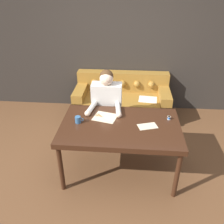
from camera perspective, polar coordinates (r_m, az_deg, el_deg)
ground_plane at (r=3.54m, az=-0.13°, el=-13.45°), size 16.00×16.00×0.00m
wall_back at (r=4.66m, az=1.96°, el=15.91°), size 8.00×0.06×2.60m
dining_table at (r=3.10m, az=2.00°, el=-4.12°), size 1.55×0.96×0.76m
couch at (r=4.63m, az=2.41°, el=2.55°), size 1.77×0.81×0.81m
person at (r=3.66m, az=-1.27°, el=0.83°), size 0.51×0.62×1.27m
pattern_paper_main at (r=3.22m, az=-1.65°, el=-1.25°), size 0.36×0.32×0.00m
pattern_paper_offcut at (r=3.06m, az=8.54°, el=-3.40°), size 0.27×0.21×0.00m
scissors at (r=3.24m, az=-2.73°, el=-1.01°), size 0.24×0.17×0.01m
mug at (r=3.11m, az=-8.15°, el=-1.84°), size 0.11×0.08×0.09m
thread_spool at (r=3.25m, az=13.54°, el=-1.39°), size 0.04×0.04×0.05m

